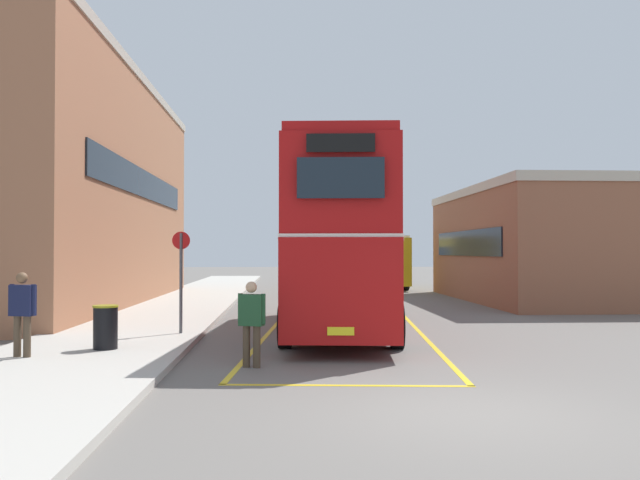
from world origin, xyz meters
TOP-DOWN VIEW (x-y plane):
  - ground_plane at (0.00, 14.40)m, footprint 135.60×135.60m
  - sidewalk_left at (-6.50, 16.80)m, footprint 4.00×57.60m
  - brick_building_left at (-10.95, 17.87)m, footprint 5.82×20.64m
  - depot_building_right at (9.98, 19.53)m, footprint 9.08×12.90m
  - double_decker_bus at (-0.89, 9.13)m, footprint 3.43×10.77m
  - single_deck_bus at (2.89, 29.69)m, footprint 3.05×8.38m
  - pedestrian_boarding at (-3.05, 3.54)m, footprint 0.52×0.35m
  - pedestrian_waiting_near at (-7.47, 4.12)m, footprint 0.54×0.32m
  - litter_bin at (-6.15, 5.08)m, footprint 0.52×0.52m
  - bus_stop_sign at (-5.01, 7.66)m, footprint 0.43×0.15m
  - bay_marking_yellow at (-0.97, 7.19)m, footprint 5.22×12.95m

SIDE VIEW (x-z plane):
  - ground_plane at x=0.00m, z-range 0.00..0.00m
  - bay_marking_yellow at x=-0.97m, z-range 0.00..0.01m
  - sidewalk_left at x=-6.50m, z-range 0.00..0.14m
  - litter_bin at x=-6.15m, z-range 0.14..1.05m
  - pedestrian_boarding at x=-3.05m, z-range 0.12..1.72m
  - pedestrian_waiting_near at x=-7.47m, z-range 0.26..1.89m
  - single_deck_bus at x=2.89m, z-range 0.13..3.15m
  - bus_stop_sign at x=-5.01m, z-range 0.40..2.93m
  - depot_building_right at x=9.98m, z-range 0.00..4.96m
  - double_decker_bus at x=-0.89m, z-range 0.14..4.89m
  - brick_building_left at x=-10.95m, z-range 0.00..9.22m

